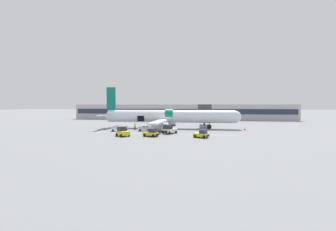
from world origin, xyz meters
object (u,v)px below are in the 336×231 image
at_px(baggage_tug_spare, 123,132).
at_px(ground_crew_loader_a, 152,127).
at_px(baggage_tug_mid, 169,130).
at_px(ground_crew_loader_b, 135,126).
at_px(baggage_cart_queued, 118,129).
at_px(airplane, 168,117).
at_px(ground_crew_driver, 127,128).
at_px(baggage_cart_loading, 145,129).
at_px(baggage_tug_lead, 151,133).
at_px(baggage_tug_rear, 202,134).

xyz_separation_m(baggage_tug_spare, ground_crew_loader_a, (4.06, 7.39, 0.23)).
bearing_deg(baggage_tug_spare, baggage_tug_mid, 31.65).
xyz_separation_m(ground_crew_loader_a, ground_crew_loader_b, (-4.97, 3.54, -0.15)).
bearing_deg(baggage_cart_queued, baggage_tug_spare, -63.51).
bearing_deg(airplane, ground_crew_loader_a, -104.96).
bearing_deg(ground_crew_driver, ground_crew_loader_a, 13.31).
bearing_deg(baggage_cart_loading, baggage_cart_queued, -165.63).
distance_m(baggage_tug_mid, baggage_tug_spare, 9.46).
bearing_deg(ground_crew_loader_a, airplane, 75.04).
bearing_deg(baggage_cart_loading, ground_crew_loader_a, -38.72).
distance_m(baggage_tug_lead, baggage_tug_rear, 9.16).
bearing_deg(ground_crew_loader_a, baggage_tug_lead, -79.41).
bearing_deg(baggage_tug_rear, baggage_cart_queued, 157.81).
bearing_deg(ground_crew_driver, airplane, 50.79).
bearing_deg(baggage_tug_lead, ground_crew_driver, 138.78).
height_order(baggage_tug_spare, ground_crew_loader_b, baggage_tug_spare).
distance_m(baggage_tug_lead, ground_crew_driver, 8.93).
bearing_deg(ground_crew_loader_b, ground_crew_loader_a, -35.47).
bearing_deg(baggage_tug_lead, ground_crew_loader_b, 120.52).
height_order(baggage_tug_spare, baggage_cart_loading, baggage_tug_spare).
bearing_deg(ground_crew_loader_b, baggage_cart_queued, -131.27).
xyz_separation_m(baggage_tug_lead, baggage_cart_loading, (-3.47, 8.87, -0.13)).
height_order(airplane, ground_crew_loader_a, airplane).
relative_size(baggage_cart_loading, ground_crew_driver, 2.42).
xyz_separation_m(airplane, baggage_cart_queued, (-9.98, -7.67, -2.36)).
xyz_separation_m(baggage_tug_lead, ground_crew_driver, (-6.72, 5.89, 0.19)).
height_order(ground_crew_loader_a, ground_crew_driver, ground_crew_loader_a).
bearing_deg(ground_crew_driver, baggage_tug_lead, -41.22).
relative_size(baggage_tug_spare, ground_crew_driver, 1.99).
bearing_deg(baggage_tug_mid, ground_crew_loader_b, 146.31).
distance_m(baggage_tug_mid, ground_crew_loader_b, 10.76).
bearing_deg(ground_crew_loader_b, baggage_tug_spare, -85.26).
bearing_deg(ground_crew_loader_b, ground_crew_driver, -94.87).
distance_m(baggage_tug_mid, baggage_cart_loading, 7.39).
bearing_deg(ground_crew_loader_a, baggage_cart_loading, 141.28).
height_order(baggage_tug_lead, baggage_tug_spare, baggage_tug_spare).
bearing_deg(airplane, ground_crew_loader_b, -148.31).
xyz_separation_m(airplane, baggage_tug_lead, (-0.78, -15.07, -2.23)).
relative_size(baggage_tug_rear, baggage_tug_spare, 0.95).
relative_size(baggage_tug_lead, ground_crew_driver, 1.99).
height_order(baggage_tug_mid, baggage_cart_loading, baggage_tug_mid).
relative_size(baggage_tug_mid, ground_crew_loader_a, 1.85).
xyz_separation_m(baggage_tug_mid, ground_crew_driver, (-9.37, 1.16, 0.04)).
relative_size(ground_crew_loader_a, ground_crew_loader_b, 1.18).
distance_m(airplane, ground_crew_loader_a, 8.40).
bearing_deg(baggage_cart_queued, baggage_tug_lead, -38.79).
xyz_separation_m(airplane, ground_crew_loader_b, (-7.08, -4.37, -2.02)).
distance_m(baggage_tug_spare, baggage_cart_loading, 9.31).
bearing_deg(ground_crew_driver, ground_crew_loader_b, 85.13).
xyz_separation_m(baggage_tug_rear, baggage_cart_loading, (-12.63, 8.96, -0.11)).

